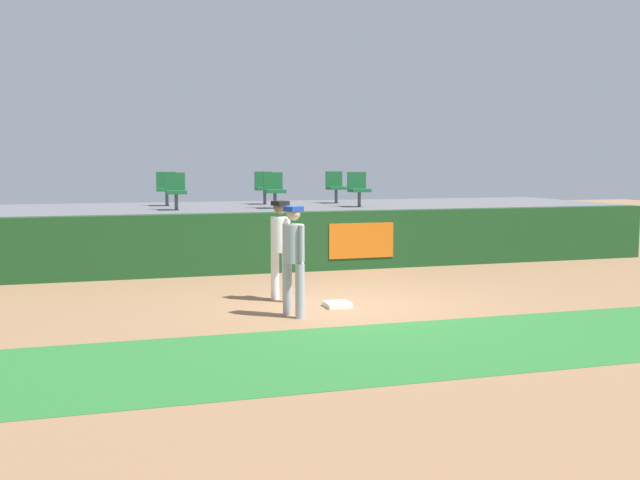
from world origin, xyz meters
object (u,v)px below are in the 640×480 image
Objects in this scene: seat_back_left at (166,187)px; seat_back_center at (264,186)px; player_runner_visitor at (293,253)px; seat_front_center at (274,188)px; seat_front_right at (358,187)px; player_fielder_home at (280,243)px; first_base at (338,304)px; seat_front_left at (176,189)px; seat_back_right at (335,185)px.

seat_back_center is (2.47, -0.00, -0.00)m from seat_back_left.
player_runner_visitor is 2.01× the size of seat_back_center.
seat_front_right is at bearing 0.01° from seat_front_center.
seat_front_center is at bearing 142.52° from player_fielder_home.
seat_front_right is 1.00× the size of seat_front_center.
first_base is 6.16m from seat_front_right.
seat_front_right is (3.17, 5.96, 0.79)m from player_runner_visitor.
seat_front_center is at bearing 0.00° from seat_front_left.
seat_back_right is at bearing 133.15° from player_runner_visitor.
seat_back_left is (-1.23, 7.76, 0.79)m from player_runner_visitor.
seat_back_left reaches higher than first_base.
seat_back_left is 2.94m from seat_front_center.
player_fielder_home is at bearing 132.79° from first_base.
seat_front_right is 4.35m from seat_front_left.
seat_front_center is (0.97, 4.62, 0.79)m from player_fielder_home.
seat_front_center is (2.26, 0.00, 0.00)m from seat_front_left.
player_fielder_home is at bearing -74.36° from seat_front_left.
seat_front_right is at bearing -89.90° from seat_back_right.
seat_front_left reaches higher than first_base.
seat_back_center and seat_front_left have the same top height.
seat_back_right is (3.17, 7.76, 0.79)m from player_runner_visitor.
seat_front_right is at bearing 67.10° from first_base.
seat_back_center is at bearing 87.13° from first_base.
seat_front_left is 2.26m from seat_front_center.
player_fielder_home is 5.60m from seat_front_right.
seat_front_right and seat_front_center have the same top height.
seat_front_left is (-2.05, 5.44, 1.73)m from first_base.
seat_back_center is (-1.93, -0.00, -0.00)m from seat_back_right.
seat_back_right is 1.00× the size of seat_front_left.
seat_back_right is 2.75m from seat_front_center.
player_fielder_home is 1.35m from player_runner_visitor.
seat_front_left is (0.06, -1.80, -0.00)m from seat_back_left.
seat_back_right is at bearing 128.94° from player_fielder_home.
seat_back_left reaches higher than player_runner_visitor.
seat_back_right is 4.71m from seat_front_left.
seat_back_left is at bearing 142.20° from seat_front_center.
seat_back_center is 3.01m from seat_front_left.
seat_back_right is at bearing 90.10° from seat_front_right.
seat_back_right is 1.93m from seat_back_center.
player_fielder_home is 4.86m from seat_front_left.
seat_back_left is 1.00× the size of seat_front_center.
seat_back_left is (-1.35, 6.42, 0.79)m from player_fielder_home.
seat_back_center is at bearing 146.29° from player_runner_visitor.
player_runner_visitor is 2.01× the size of seat_front_left.
seat_front_center is at bearing -37.80° from seat_back_left.
seat_front_left reaches higher than player_runner_visitor.
seat_front_center is (-2.09, -0.00, -0.00)m from seat_front_right.
player_runner_visitor is at bearing -30.64° from player_fielder_home.
seat_front_left is 1.00× the size of seat_front_center.
seat_front_left is (-1.29, 4.62, 0.79)m from player_fielder_home.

